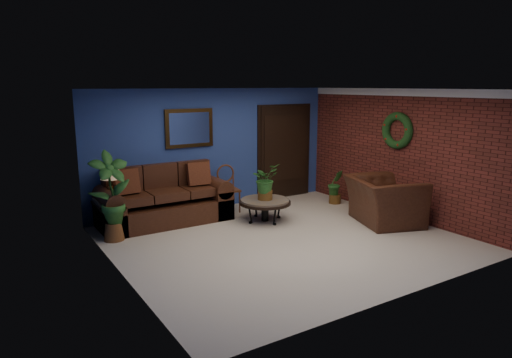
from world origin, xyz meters
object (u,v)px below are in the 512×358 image
end_table (113,207)px  table_lamp (111,178)px  side_chair (227,185)px  sofa (163,203)px  coffee_table (265,202)px  armchair (384,201)px

end_table → table_lamp: size_ratio=1.03×
end_table → side_chair: (2.36, 0.07, 0.10)m
sofa → end_table: sofa is taller
side_chair → sofa: bearing=-170.3°
sofa → coffee_table: size_ratio=2.47×
sofa → table_lamp: bearing=-177.5°
side_chair → armchair: size_ratio=0.72×
coffee_table → end_table: 2.79m
sofa → table_lamp: (-0.95, -0.04, 0.61)m
side_chair → armchair: bearing=-39.5°
sofa → side_chair: size_ratio=2.53×
coffee_table → side_chair: bearing=104.0°
coffee_table → table_lamp: 2.85m
side_chair → armchair: (2.09, -2.32, -0.11)m
coffee_table → end_table: size_ratio=1.57×
side_chair → end_table: bearing=-169.8°
side_chair → armchair: side_chair is taller
end_table → sofa: bearing=2.5°
coffee_table → end_table: end_table is taller
armchair → table_lamp: bearing=82.9°
table_lamp → armchair: bearing=-26.9°
coffee_table → side_chair: side_chair is taller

